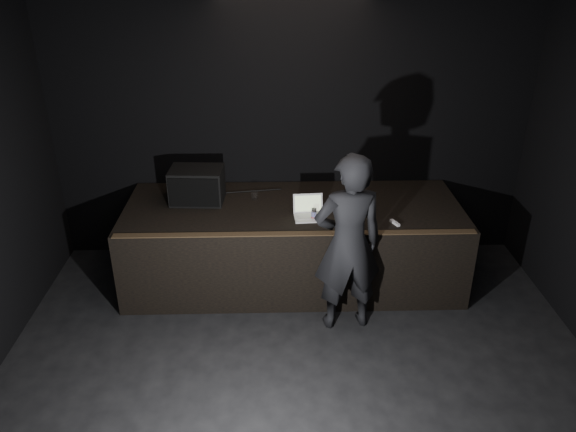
# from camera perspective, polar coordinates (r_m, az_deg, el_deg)

# --- Properties ---
(room_walls) EXTENTS (6.10, 7.10, 3.52)m
(room_walls) POSITION_cam_1_polar(r_m,az_deg,el_deg) (3.78, 2.06, -2.57)
(room_walls) COLOR black
(room_walls) RESTS_ON ground
(stage_riser) EXTENTS (4.00, 1.50, 1.00)m
(stage_riser) POSITION_cam_1_polar(r_m,az_deg,el_deg) (6.90, 0.51, -2.74)
(stage_riser) COLOR black
(stage_riser) RESTS_ON ground
(riser_lip) EXTENTS (3.92, 0.10, 0.01)m
(riser_lip) POSITION_cam_1_polar(r_m,az_deg,el_deg) (6.04, 0.77, -1.80)
(riser_lip) COLOR brown
(riser_lip) RESTS_ON stage_riser
(stage_monitor) EXTENTS (0.65, 0.49, 0.41)m
(stage_monitor) POSITION_cam_1_polar(r_m,az_deg,el_deg) (6.81, -9.23, 3.10)
(stage_monitor) COLOR black
(stage_monitor) RESTS_ON stage_riser
(cable) EXTENTS (0.80, 0.13, 0.02)m
(cable) POSITION_cam_1_polar(r_m,az_deg,el_deg) (7.07, -3.90, 2.53)
(cable) COLOR black
(cable) RESTS_ON stage_riser
(laptop) EXTENTS (0.36, 0.33, 0.23)m
(laptop) POSITION_cam_1_polar(r_m,az_deg,el_deg) (6.41, 2.12, 0.49)
(laptop) COLOR silver
(laptop) RESTS_ON stage_riser
(beer_can) EXTENTS (0.06, 0.06, 0.14)m
(beer_can) POSITION_cam_1_polar(r_m,az_deg,el_deg) (6.32, 2.64, 0.17)
(beer_can) COLOR silver
(beer_can) RESTS_ON stage_riser
(plastic_cup) EXTENTS (0.08, 0.08, 0.10)m
(plastic_cup) POSITION_cam_1_polar(r_m,az_deg,el_deg) (6.84, -3.43, 2.11)
(plastic_cup) COLOR white
(plastic_cup) RESTS_ON stage_riser
(wii_remote) EXTENTS (0.09, 0.16, 0.03)m
(wii_remote) POSITION_cam_1_polar(r_m,az_deg,el_deg) (6.36, 10.81, -0.68)
(wii_remote) COLOR white
(wii_remote) RESTS_ON stage_riser
(person) EXTENTS (0.79, 0.58, 2.01)m
(person) POSITION_cam_1_polar(r_m,az_deg,el_deg) (5.87, 6.11, -2.85)
(person) COLOR black
(person) RESTS_ON ground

